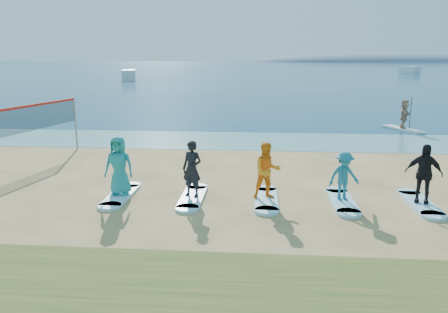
# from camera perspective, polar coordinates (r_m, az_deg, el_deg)

# --- Properties ---
(ground) EXTENTS (600.00, 600.00, 0.00)m
(ground) POSITION_cam_1_polar(r_m,az_deg,el_deg) (13.03, 4.37, -6.81)
(ground) COLOR tan
(ground) RESTS_ON ground
(shallow_water) EXTENTS (600.00, 600.00, 0.00)m
(shallow_water) POSITION_cam_1_polar(r_m,az_deg,el_deg) (23.18, 4.60, 2.07)
(shallow_water) COLOR teal
(shallow_water) RESTS_ON ground
(ocean) EXTENTS (600.00, 600.00, 0.00)m
(ocean) POSITION_cam_1_polar(r_m,az_deg,el_deg) (172.31, 4.85, 11.60)
(ocean) COLOR navy
(ocean) RESTS_ON ground
(island_ridge) EXTENTS (220.00, 56.00, 18.00)m
(island_ridge) POSITION_cam_1_polar(r_m,az_deg,el_deg) (326.41, 22.14, 11.40)
(island_ridge) COLOR slate
(island_ridge) RESTS_ON ground
(volleyball_net) EXTENTS (1.85, 8.92, 2.50)m
(volleyball_net) POSITION_cam_1_polar(r_m,az_deg,el_deg) (18.42, -26.92, 3.81)
(volleyball_net) COLOR gray
(volleyball_net) RESTS_ON ground
(paddleboard) EXTENTS (1.84, 3.03, 0.12)m
(paddleboard) POSITION_cam_1_polar(r_m,az_deg,el_deg) (28.56, 22.34, 3.32)
(paddleboard) COLOR silver
(paddleboard) RESTS_ON ground
(paddleboarder) EXTENTS (0.74, 1.65, 1.72)m
(paddleboarder) POSITION_cam_1_polar(r_m,az_deg,el_deg) (28.43, 22.50, 5.15)
(paddleboarder) COLOR tan
(paddleboarder) RESTS_ON paddleboard
(boat_offshore_a) EXTENTS (4.25, 8.07, 1.85)m
(boat_offshore_a) POSITION_cam_1_polar(r_m,az_deg,el_deg) (81.77, -12.29, 9.72)
(boat_offshore_a) COLOR silver
(boat_offshore_a) RESTS_ON ground
(boat_offshore_b) EXTENTS (4.07, 5.57, 1.71)m
(boat_offshore_b) POSITION_cam_1_polar(r_m,az_deg,el_deg) (118.55, 23.04, 9.95)
(boat_offshore_b) COLOR silver
(boat_offshore_b) RESTS_ON ground
(surfboard_0) EXTENTS (0.70, 2.20, 0.09)m
(surfboard_0) POSITION_cam_1_polar(r_m,az_deg,el_deg) (14.43, -13.35, -4.96)
(surfboard_0) COLOR #A2DFFA
(surfboard_0) RESTS_ON ground
(student_0) EXTENTS (0.95, 0.64, 1.88)m
(student_0) POSITION_cam_1_polar(r_m,az_deg,el_deg) (14.16, -13.56, -1.17)
(student_0) COLOR teal
(student_0) RESTS_ON surfboard_0
(surfboard_1) EXTENTS (0.70, 2.20, 0.09)m
(surfboard_1) POSITION_cam_1_polar(r_m,az_deg,el_deg) (13.89, -4.14, -5.33)
(surfboard_1) COLOR #A2DFFA
(surfboard_1) RESTS_ON ground
(student_1) EXTENTS (0.76, 0.63, 1.77)m
(student_1) POSITION_cam_1_polar(r_m,az_deg,el_deg) (13.63, -4.20, -1.62)
(student_1) COLOR black
(student_1) RESTS_ON surfboard_1
(surfboard_2) EXTENTS (0.70, 2.20, 0.09)m
(surfboard_2) POSITION_cam_1_polar(r_m,az_deg,el_deg) (13.74, 5.55, -5.58)
(surfboard_2) COLOR #A2DFFA
(surfboard_2) RESTS_ON ground
(student_2) EXTENTS (0.98, 0.84, 1.75)m
(student_2) POSITION_cam_1_polar(r_m,az_deg,el_deg) (13.47, 5.64, -1.86)
(student_2) COLOR orange
(student_2) RESTS_ON surfboard_2
(surfboard_3) EXTENTS (0.70, 2.20, 0.09)m
(surfboard_3) POSITION_cam_1_polar(r_m,az_deg,el_deg) (13.98, 15.19, -5.66)
(surfboard_3) COLOR #A2DFFA
(surfboard_3) RESTS_ON ground
(student_3) EXTENTS (1.10, 0.84, 1.52)m
(student_3) POSITION_cam_1_polar(r_m,az_deg,el_deg) (13.74, 15.39, -2.49)
(student_3) COLOR teal
(student_3) RESTS_ON surfboard_3
(surfboard_4) EXTENTS (0.70, 2.20, 0.09)m
(surfboard_4) POSITION_cam_1_polar(r_m,az_deg,el_deg) (14.59, 24.27, -5.60)
(surfboard_4) COLOR #A2DFFA
(surfboard_4) RESTS_ON ground
(student_4) EXTENTS (1.14, 0.77, 1.79)m
(student_4) POSITION_cam_1_polar(r_m,az_deg,el_deg) (14.33, 24.62, -2.03)
(student_4) COLOR black
(student_4) RESTS_ON surfboard_4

